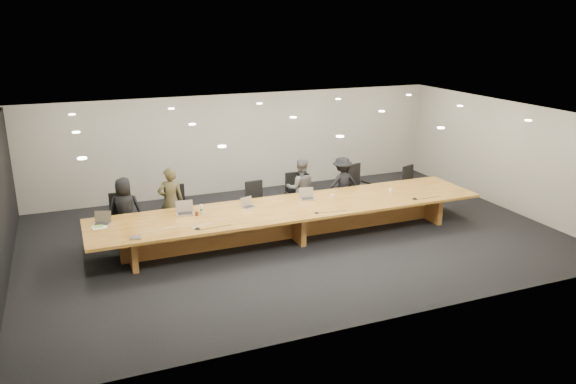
% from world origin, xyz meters
% --- Properties ---
extents(ground, '(12.00, 12.00, 0.00)m').
position_xyz_m(ground, '(0.00, 0.00, 0.00)').
color(ground, black).
rests_on(ground, ground).
extents(back_wall, '(12.00, 0.02, 2.80)m').
position_xyz_m(back_wall, '(0.00, 4.00, 1.40)').
color(back_wall, beige).
rests_on(back_wall, ground).
extents(conference_table, '(9.00, 1.80, 0.75)m').
position_xyz_m(conference_table, '(0.00, 0.00, 0.52)').
color(conference_table, brown).
rests_on(conference_table, ground).
extents(chair_far_left, '(0.60, 0.60, 1.10)m').
position_xyz_m(chair_far_left, '(-3.64, 1.23, 0.55)').
color(chair_far_left, black).
rests_on(chair_far_left, ground).
extents(chair_left, '(0.64, 0.64, 1.13)m').
position_xyz_m(chair_left, '(-2.40, 1.33, 0.57)').
color(chair_left, black).
rests_on(chair_left, ground).
extents(chair_mid_left, '(0.56, 0.56, 1.05)m').
position_xyz_m(chair_mid_left, '(-0.45, 1.17, 0.53)').
color(chair_mid_left, black).
rests_on(chair_mid_left, ground).
extents(chair_mid_right, '(0.61, 0.61, 1.15)m').
position_xyz_m(chair_mid_right, '(0.62, 1.21, 0.57)').
color(chair_mid_right, black).
rests_on(chair_mid_right, ground).
extents(chair_right, '(0.75, 0.75, 1.19)m').
position_xyz_m(chair_right, '(2.38, 1.24, 0.59)').
color(chair_right, black).
rests_on(chair_right, ground).
extents(chair_far_right, '(0.65, 0.65, 1.01)m').
position_xyz_m(chair_far_right, '(4.02, 1.18, 0.50)').
color(chair_far_right, black).
rests_on(chair_far_right, ground).
extents(person_a, '(0.80, 0.60, 1.47)m').
position_xyz_m(person_a, '(-3.54, 1.24, 0.73)').
color(person_a, black).
rests_on(person_a, ground).
extents(person_b, '(0.60, 0.41, 1.60)m').
position_xyz_m(person_b, '(-2.51, 1.25, 0.80)').
color(person_b, '#39341F').
rests_on(person_b, ground).
extents(person_c, '(0.86, 0.75, 1.51)m').
position_xyz_m(person_c, '(0.71, 1.21, 0.75)').
color(person_c, '#4D4C4E').
rests_on(person_c, ground).
extents(person_d, '(0.95, 0.57, 1.44)m').
position_xyz_m(person_d, '(1.90, 1.27, 0.72)').
color(person_d, black).
rests_on(person_d, ground).
extents(laptop_a, '(0.40, 0.34, 0.26)m').
position_xyz_m(laptop_a, '(-4.10, 0.40, 0.88)').
color(laptop_a, tan).
rests_on(laptop_a, conference_table).
extents(laptop_b, '(0.39, 0.30, 0.29)m').
position_xyz_m(laptop_b, '(-2.37, 0.37, 0.89)').
color(laptop_b, '#BAA78E').
rests_on(laptop_b, conference_table).
extents(laptop_c, '(0.35, 0.30, 0.23)m').
position_xyz_m(laptop_c, '(-0.94, 0.28, 0.87)').
color(laptop_c, '#B7A78B').
rests_on(laptop_c, conference_table).
extents(laptop_d, '(0.38, 0.30, 0.27)m').
position_xyz_m(laptop_d, '(0.51, 0.34, 0.88)').
color(laptop_d, tan).
rests_on(laptop_d, conference_table).
extents(water_bottle, '(0.09, 0.09, 0.21)m').
position_xyz_m(water_bottle, '(-2.04, 0.24, 0.86)').
color(water_bottle, silver).
rests_on(water_bottle, conference_table).
extents(amber_mug, '(0.09, 0.09, 0.09)m').
position_xyz_m(amber_mug, '(-2.16, 0.19, 0.80)').
color(amber_mug, maroon).
rests_on(amber_mug, conference_table).
extents(paper_cup_near, '(0.10, 0.10, 0.09)m').
position_xyz_m(paper_cup_near, '(1.09, 0.22, 0.79)').
color(paper_cup_near, silver).
rests_on(paper_cup_near, conference_table).
extents(paper_cup_far, '(0.10, 0.10, 0.09)m').
position_xyz_m(paper_cup_far, '(2.60, 0.08, 0.80)').
color(paper_cup_far, white).
rests_on(paper_cup_far, conference_table).
extents(notepad, '(0.31, 0.25, 0.02)m').
position_xyz_m(notepad, '(-4.16, 0.22, 0.76)').
color(notepad, white).
rests_on(notepad, conference_table).
extents(lime_gadget, '(0.17, 0.10, 0.02)m').
position_xyz_m(lime_gadget, '(-4.17, 0.23, 0.78)').
color(lime_gadget, '#71D037').
rests_on(lime_gadget, notepad).
extents(av_box, '(0.24, 0.20, 0.03)m').
position_xyz_m(av_box, '(-3.55, -0.65, 0.77)').
color(av_box, '#A5A5AA').
rests_on(av_box, conference_table).
extents(mic_left, '(0.15, 0.15, 0.03)m').
position_xyz_m(mic_left, '(-2.34, -0.60, 0.77)').
color(mic_left, black).
rests_on(mic_left, conference_table).
extents(mic_center, '(0.13, 0.13, 0.03)m').
position_xyz_m(mic_center, '(0.30, -0.63, 0.76)').
color(mic_center, black).
rests_on(mic_center, conference_table).
extents(mic_right, '(0.17, 0.17, 0.03)m').
position_xyz_m(mic_right, '(2.85, -0.60, 0.77)').
color(mic_right, black).
rests_on(mic_right, conference_table).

